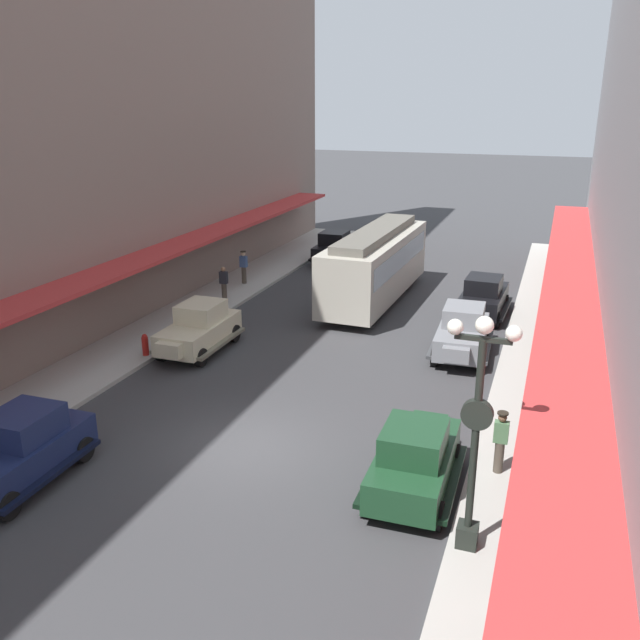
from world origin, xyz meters
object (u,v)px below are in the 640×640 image
object	(u,v)px
parked_car_1	(484,296)
pedestrian_0	(224,284)
parked_car_3	(462,331)
parked_car_5	(415,457)
parked_car_4	(335,246)
pedestrian_5	(500,441)
parked_car_0	(20,448)
parked_car_2	(199,327)
pedestrian_1	(244,267)
fire_hydrant	(145,345)
lamp_post_with_clock	(476,426)
pedestrian_2	(507,568)
pedestrian_4	(575,337)
streetcar	(375,262)

from	to	relation	value
parked_car_1	pedestrian_0	distance (m)	11.76
parked_car_3	parked_car_5	world-z (taller)	same
parked_car_4	pedestrian_5	world-z (taller)	parked_car_4
parked_car_0	pedestrian_5	size ratio (longest dim) A/B	2.57
parked_car_0	parked_car_2	distance (m)	9.60
parked_car_3	pedestrian_0	xyz separation A→B (m)	(-11.35, 2.71, 0.05)
parked_car_5	pedestrian_5	xyz separation A→B (m)	(1.89, 1.37, 0.07)
pedestrian_1	pedestrian_5	xyz separation A→B (m)	(14.03, -14.12, 0.00)
parked_car_2	fire_hydrant	xyz separation A→B (m)	(-1.46, -1.44, -0.38)
pedestrian_1	parked_car_5	bearing A→B (deg)	-51.93
parked_car_0	parked_car_3	world-z (taller)	same
parked_car_1	lamp_post_with_clock	world-z (taller)	lamp_post_with_clock
pedestrian_2	pedestrian_0	bearing A→B (deg)	131.68
parked_car_2	lamp_post_with_clock	xyz separation A→B (m)	(11.29, -8.58, 2.04)
parked_car_3	fire_hydrant	world-z (taller)	parked_car_3
pedestrian_0	pedestrian_2	world-z (taller)	pedestrian_2
parked_car_4	fire_hydrant	world-z (taller)	parked_car_4
lamp_post_with_clock	pedestrian_4	distance (m)	12.40
streetcar	lamp_post_with_clock	world-z (taller)	lamp_post_with_clock
pedestrian_0	pedestrian_4	xyz separation A→B (m)	(15.28, -2.17, 0.02)
parked_car_5	pedestrian_4	distance (m)	10.82
parked_car_2	pedestrian_0	world-z (taller)	parked_car_2
parked_car_2	parked_car_3	world-z (taller)	same
fire_hydrant	parked_car_0	bearing A→B (deg)	-77.37
parked_car_2	parked_car_5	bearing A→B (deg)	-34.55
parked_car_5	streetcar	distance (m)	16.01
parked_car_1	parked_car_0	bearing A→B (deg)	-117.88
fire_hydrant	pedestrian_1	world-z (taller)	pedestrian_1
pedestrian_2	pedestrian_4	size ratio (longest dim) A/B	1.00
parked_car_1	pedestrian_2	world-z (taller)	parked_car_1
parked_car_2	parked_car_3	bearing A→B (deg)	17.36
parked_car_3	pedestrian_5	distance (m)	8.56
parked_car_3	pedestrian_1	size ratio (longest dim) A/B	2.59
parked_car_4	parked_car_5	bearing A→B (deg)	-66.81
parked_car_1	pedestrian_5	bearing A→B (deg)	-81.51
lamp_post_with_clock	pedestrian_4	world-z (taller)	lamp_post_with_clock
parked_car_3	parked_car_5	size ratio (longest dim) A/B	1.01
parked_car_4	pedestrian_2	world-z (taller)	parked_car_4
parked_car_5	pedestrian_0	world-z (taller)	parked_car_5
parked_car_2	pedestrian_0	distance (m)	5.97
lamp_post_with_clock	pedestrian_2	xyz separation A→B (m)	(0.91, -1.59, -1.97)
parked_car_0	pedestrian_1	distance (m)	18.60
parked_car_2	parked_car_4	xyz separation A→B (m)	(0.33, 15.24, 0.00)
parked_car_0	pedestrian_1	xyz separation A→B (m)	(-2.78, 18.39, 0.07)
streetcar	pedestrian_4	size ratio (longest dim) A/B	5.79
pedestrian_2	pedestrian_1	bearing A→B (deg)	127.60
parked_car_2	parked_car_1	bearing A→B (deg)	39.43
lamp_post_with_clock	parked_car_2	bearing A→B (deg)	142.77
parked_car_2	lamp_post_with_clock	distance (m)	14.32
pedestrian_1	streetcar	bearing A→B (deg)	-2.96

